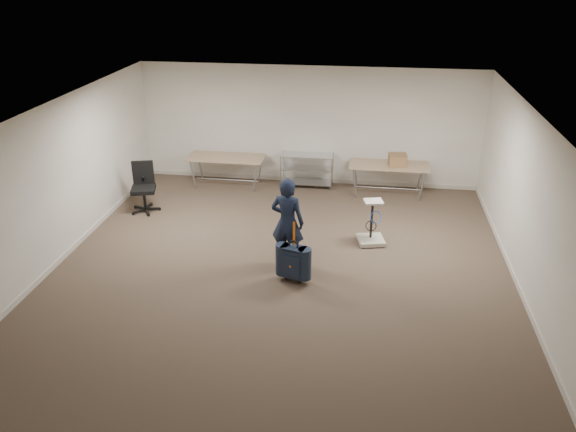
# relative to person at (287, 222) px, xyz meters

# --- Properties ---
(ground) EXTENTS (9.00, 9.00, 0.00)m
(ground) POSITION_rel_person_xyz_m (-0.07, -0.42, -0.82)
(ground) COLOR #45352A
(ground) RESTS_ON ground
(room_shell) EXTENTS (8.00, 9.00, 9.00)m
(room_shell) POSITION_rel_person_xyz_m (-0.07, 0.97, -0.77)
(room_shell) COLOR beige
(room_shell) RESTS_ON ground
(folding_table_left) EXTENTS (1.80, 0.75, 0.73)m
(folding_table_left) POSITION_rel_person_xyz_m (-1.97, 3.53, -0.14)
(folding_table_left) COLOR #97795D
(folding_table_left) RESTS_ON ground
(folding_table_right) EXTENTS (1.80, 0.75, 0.73)m
(folding_table_right) POSITION_rel_person_xyz_m (1.83, 3.53, -0.14)
(folding_table_right) COLOR #97795D
(folding_table_right) RESTS_ON ground
(wire_shelf) EXTENTS (1.22, 0.47, 0.80)m
(wire_shelf) POSITION_rel_person_xyz_m (-0.07, 3.78, -0.38)
(wire_shelf) COLOR silver
(wire_shelf) RESTS_ON ground
(person) EXTENTS (0.66, 0.49, 1.63)m
(person) POSITION_rel_person_xyz_m (0.00, 0.00, 0.00)
(person) COLOR black
(person) RESTS_ON ground
(suitcase) EXTENTS (0.45, 0.34, 1.11)m
(suitcase) POSITION_rel_person_xyz_m (0.19, -0.60, -0.44)
(suitcase) COLOR black
(suitcase) RESTS_ON ground
(office_chair) EXTENTS (0.64, 0.64, 1.06)m
(office_chair) POSITION_rel_person_xyz_m (-3.39, 1.87, -0.49)
(office_chair) COLOR black
(office_chair) RESTS_ON ground
(equipment_cart) EXTENTS (0.57, 0.57, 0.88)m
(equipment_cart) POSITION_rel_person_xyz_m (1.48, 1.02, -0.59)
(equipment_cart) COLOR beige
(equipment_cart) RESTS_ON ground
(cardboard_box) EXTENTS (0.42, 0.33, 0.29)m
(cardboard_box) POSITION_rel_person_xyz_m (2.00, 3.45, 0.06)
(cardboard_box) COLOR olive
(cardboard_box) RESTS_ON folding_table_right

